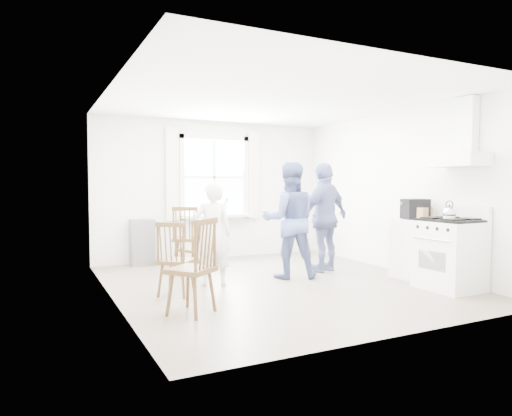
{
  "coord_description": "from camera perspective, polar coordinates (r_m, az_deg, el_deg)",
  "views": [
    {
      "loc": [
        -3.11,
        -5.66,
        1.42
      ],
      "look_at": [
        -0.23,
        0.2,
        1.07
      ],
      "focal_mm": 32.0,
      "sensor_mm": 36.0,
      "label": 1
    }
  ],
  "objects": [
    {
      "name": "room_shell",
      "position": [
        6.46,
        2.61,
        1.96
      ],
      "size": [
        4.62,
        5.12,
        2.64
      ],
      "color": "#7B6E5E",
      "rests_on": "ground"
    },
    {
      "name": "person_left",
      "position": [
        6.39,
        -5.4,
        -3.27
      ],
      "size": [
        0.66,
        0.66,
        1.44
      ],
      "primitive_type": "imported",
      "rotation": [
        0.0,
        0.0,
        2.84
      ],
      "color": "white",
      "rests_on": "ground"
    },
    {
      "name": "windsor_chair_b",
      "position": [
        5.82,
        -10.37,
        -5.29
      ],
      "size": [
        0.56,
        0.56,
        0.96
      ],
      "color": "#432C15",
      "rests_on": "ground"
    },
    {
      "name": "range_hood",
      "position": [
        6.75,
        24.19,
        6.85
      ],
      "size": [
        0.45,
        0.76,
        0.94
      ],
      "color": "white",
      "rests_on": "room_shell"
    },
    {
      "name": "gas_stove",
      "position": [
        6.68,
        23.05,
        -5.27
      ],
      "size": [
        0.68,
        0.76,
        1.12
      ],
      "color": "white",
      "rests_on": "ground"
    },
    {
      "name": "low_cabinet",
      "position": [
        7.2,
        19.17,
        -4.88
      ],
      "size": [
        0.5,
        0.55,
        0.9
      ],
      "primitive_type": "cube",
      "color": "white",
      "rests_on": "ground"
    },
    {
      "name": "potted_plant",
      "position": [
        8.67,
        -3.93,
        0.27
      ],
      "size": [
        0.19,
        0.19,
        0.31
      ],
      "primitive_type": "imported",
      "rotation": [
        0.0,
        0.0,
        0.1
      ],
      "color": "#316F3A",
      "rests_on": "window_assembly"
    },
    {
      "name": "kettle",
      "position": [
        6.49,
        23.01,
        -0.6
      ],
      "size": [
        0.18,
        0.18,
        0.25
      ],
      "color": "silver",
      "rests_on": "gas_stove"
    },
    {
      "name": "window_assembly",
      "position": [
        8.68,
        -5.2,
        3.29
      ],
      "size": [
        1.88,
        0.24,
        1.7
      ],
      "color": "white",
      "rests_on": "room_shell"
    },
    {
      "name": "shelf_unit",
      "position": [
        8.23,
        -14.03,
        -4.18
      ],
      "size": [
        0.4,
        0.3,
        0.8
      ],
      "primitive_type": "cube",
      "color": "slate",
      "rests_on": "ground"
    },
    {
      "name": "windsor_chair_d",
      "position": [
        7.74,
        -8.8,
        -2.78
      ],
      "size": [
        0.57,
        0.57,
        1.05
      ],
      "color": "#432C15",
      "rests_on": "ground"
    },
    {
      "name": "person_right",
      "position": [
        7.47,
        8.61,
        -1.15
      ],
      "size": [
        1.29,
        1.29,
        1.76
      ],
      "primitive_type": "imported",
      "rotation": [
        0.0,
        0.0,
        3.44
      ],
      "color": "navy",
      "rests_on": "ground"
    },
    {
      "name": "windsor_chair_c",
      "position": [
        4.97,
        -7.02,
        -5.94
      ],
      "size": [
        0.62,
        0.62,
        1.06
      ],
      "color": "#432C15",
      "rests_on": "ground"
    },
    {
      "name": "stereo_stack",
      "position": [
        7.12,
        19.27,
        -0.12
      ],
      "size": [
        0.41,
        0.39,
        0.3
      ],
      "color": "black",
      "rests_on": "low_cabinet"
    },
    {
      "name": "person_mid",
      "position": [
        6.88,
        4.19,
        -1.53
      ],
      "size": [
        1.09,
        1.09,
        1.75
      ],
      "primitive_type": "imported",
      "rotation": [
        0.0,
        0.0,
        2.8
      ],
      "color": "#4C5B8E",
      "rests_on": "ground"
    },
    {
      "name": "windsor_chair_a",
      "position": [
        7.08,
        -7.32,
        -4.18
      ],
      "size": [
        0.48,
        0.48,
        0.88
      ],
      "color": "#432C15",
      "rests_on": "ground"
    },
    {
      "name": "cardboard_box",
      "position": [
        7.09,
        20.0,
        -0.64
      ],
      "size": [
        0.32,
        0.26,
        0.18
      ],
      "primitive_type": "cube",
      "rotation": [
        0.0,
        0.0,
        0.24
      ],
      "color": "tan",
      "rests_on": "low_cabinet"
    }
  ]
}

